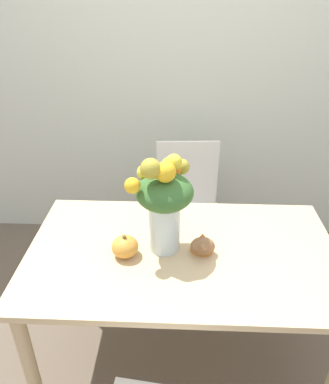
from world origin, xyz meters
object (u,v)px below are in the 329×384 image
Objects in this scene: flower_vase at (164,202)px; turkey_figurine at (203,243)px; dining_chair_near_window at (188,211)px; pumpkin at (125,247)px.

turkey_figurine is at bearing -8.75° from flower_vase.
pumpkin is at bearing -113.69° from dining_chair_near_window.
flower_vase is at bearing 171.25° from turkey_figurine.
pumpkin reaches higher than turkey_figurine.
turkey_figurine is 0.16× the size of dining_chair_near_window.
flower_vase is 0.26m from turkey_figurine.
pumpkin is 0.88m from dining_chair_near_window.
flower_vase is 0.26m from pumpkin.
flower_vase is at bearing -102.98° from dining_chair_near_window.
turkey_figurine is (0.17, -0.03, -0.20)m from flower_vase.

